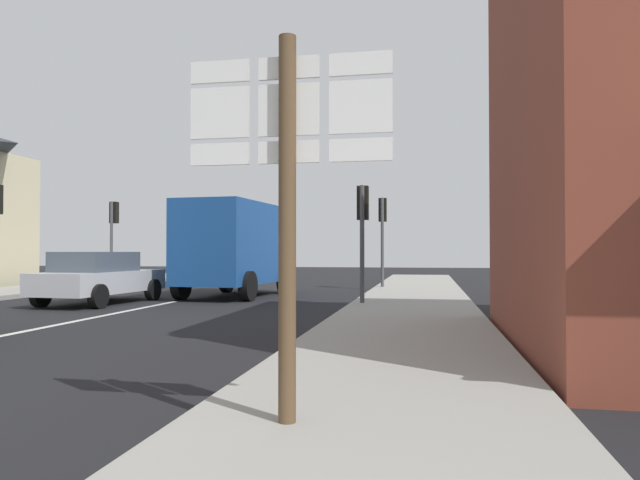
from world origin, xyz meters
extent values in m
plane|color=black|center=(0.00, 10.00, 0.00)|extent=(80.00, 80.00, 0.00)
cube|color=gray|center=(6.92, 8.00, 0.07)|extent=(3.18, 44.00, 0.14)
cube|color=silver|center=(0.00, 6.00, 0.01)|extent=(0.16, 12.00, 0.01)
cube|color=#B7BABF|center=(-1.83, 11.05, 0.62)|extent=(2.02, 4.31, 0.60)
cube|color=#47515B|center=(-1.85, 10.80, 1.19)|extent=(1.69, 2.20, 0.55)
cylinder|color=black|center=(-2.62, 12.46, 0.32)|extent=(0.26, 0.65, 0.64)
cylinder|color=black|center=(-0.87, 12.34, 0.32)|extent=(0.26, 0.65, 0.64)
cylinder|color=black|center=(-2.79, 9.76, 0.32)|extent=(0.26, 0.65, 0.64)
cylinder|color=black|center=(-1.05, 9.65, 0.32)|extent=(0.26, 0.65, 0.64)
cube|color=#19478C|center=(1.05, 13.56, 1.75)|extent=(2.48, 3.86, 2.60)
cube|color=#19478C|center=(1.24, 16.06, 1.45)|extent=(2.19, 1.46, 2.00)
cube|color=#47515B|center=(1.25, 16.11, 2.25)|extent=(1.76, 0.24, 0.70)
cylinder|color=black|center=(0.14, 16.09, 0.45)|extent=(0.35, 0.92, 0.90)
cylinder|color=black|center=(2.34, 15.92, 0.45)|extent=(0.35, 0.92, 0.90)
cylinder|color=black|center=(-0.12, 12.70, 0.45)|extent=(0.35, 0.92, 0.90)
cylinder|color=black|center=(2.07, 12.53, 0.45)|extent=(0.35, 0.92, 0.90)
cylinder|color=brown|center=(6.23, 0.30, 1.60)|extent=(0.14, 0.14, 3.20)
cube|color=white|center=(5.65, 0.35, 2.96)|extent=(0.50, 0.03, 0.18)
cube|color=black|center=(5.65, 0.36, 2.96)|extent=(0.43, 0.01, 0.13)
cube|color=white|center=(5.65, 0.35, 2.62)|extent=(0.50, 0.03, 0.42)
cube|color=black|center=(5.65, 0.36, 2.62)|extent=(0.43, 0.01, 0.32)
cube|color=white|center=(5.65, 0.35, 2.28)|extent=(0.50, 0.03, 0.18)
cube|color=black|center=(5.65, 0.36, 2.28)|extent=(0.43, 0.01, 0.13)
cube|color=white|center=(6.23, 0.35, 2.96)|extent=(0.50, 0.03, 0.18)
cube|color=black|center=(6.23, 0.36, 2.96)|extent=(0.43, 0.01, 0.13)
cube|color=white|center=(6.23, 0.35, 2.62)|extent=(0.50, 0.03, 0.42)
cube|color=black|center=(6.23, 0.36, 2.62)|extent=(0.43, 0.01, 0.32)
cube|color=white|center=(6.23, 0.35, 2.28)|extent=(0.50, 0.03, 0.18)
cube|color=black|center=(6.23, 0.36, 2.28)|extent=(0.43, 0.01, 0.13)
cube|color=white|center=(6.81, 0.35, 2.96)|extent=(0.50, 0.03, 0.18)
cube|color=black|center=(6.81, 0.36, 2.96)|extent=(0.43, 0.01, 0.13)
cube|color=white|center=(6.81, 0.35, 2.62)|extent=(0.50, 0.03, 0.42)
cube|color=black|center=(6.81, 0.36, 2.62)|extent=(0.43, 0.01, 0.32)
cube|color=white|center=(6.81, 0.35, 2.28)|extent=(0.50, 0.03, 0.18)
cube|color=black|center=(6.81, 0.36, 2.28)|extent=(0.43, 0.01, 0.13)
cylinder|color=#47474C|center=(5.64, 11.11, 1.61)|extent=(0.12, 0.12, 3.22)
cube|color=black|center=(5.64, 11.31, 2.77)|extent=(0.30, 0.28, 0.90)
sphere|color=#360303|center=(5.64, 11.45, 3.04)|extent=(0.18, 0.18, 0.18)
sphere|color=orange|center=(5.64, 11.45, 2.76)|extent=(0.18, 0.18, 0.18)
sphere|color=black|center=(5.64, 11.45, 2.48)|extent=(0.18, 0.18, 0.18)
cylinder|color=#47474C|center=(-5.64, 18.19, 1.78)|extent=(0.12, 0.12, 3.57)
cube|color=black|center=(-5.64, 18.39, 3.12)|extent=(0.30, 0.28, 0.90)
sphere|color=#360303|center=(-5.64, 18.53, 3.39)|extent=(0.18, 0.18, 0.18)
sphere|color=orange|center=(-5.64, 18.53, 3.11)|extent=(0.18, 0.18, 0.18)
sphere|color=black|center=(-5.64, 18.53, 2.83)|extent=(0.18, 0.18, 0.18)
cylinder|color=#47474C|center=(5.64, 18.10, 1.76)|extent=(0.12, 0.12, 3.53)
cube|color=black|center=(5.64, 18.30, 3.08)|extent=(0.30, 0.28, 0.90)
sphere|color=#360303|center=(5.64, 18.44, 3.35)|extent=(0.18, 0.18, 0.18)
sphere|color=orange|center=(5.64, 18.44, 3.07)|extent=(0.18, 0.18, 0.18)
sphere|color=black|center=(5.64, 18.44, 2.79)|extent=(0.18, 0.18, 0.18)
camera|label=1|loc=(7.33, -4.21, 1.48)|focal=32.88mm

